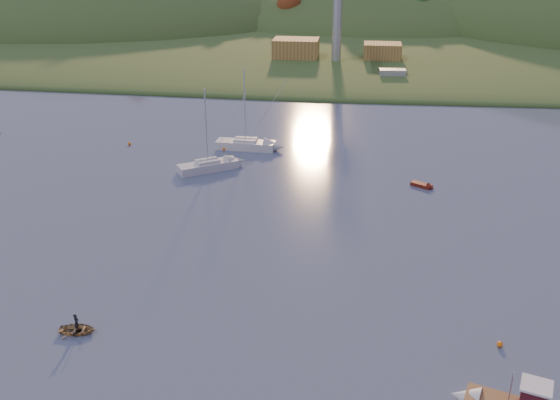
# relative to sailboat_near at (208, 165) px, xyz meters

# --- Properties ---
(far_shore) EXTENTS (620.00, 220.00, 1.50)m
(far_shore) POSITION_rel_sailboat_near_xyz_m (12.88, 179.82, -0.76)
(far_shore) COLOR #345120
(far_shore) RESTS_ON ground
(shore_slope) EXTENTS (640.00, 150.00, 7.00)m
(shore_slope) POSITION_rel_sailboat_near_xyz_m (12.88, 114.82, -0.76)
(shore_slope) COLOR #345120
(shore_slope) RESTS_ON ground
(hill_left) EXTENTS (170.00, 140.00, 44.00)m
(hill_left) POSITION_rel_sailboat_near_xyz_m (-77.12, 149.82, -0.76)
(hill_left) COLOR #345120
(hill_left) RESTS_ON ground
(hill_center) EXTENTS (140.00, 120.00, 36.00)m
(hill_center) POSITION_rel_sailboat_near_xyz_m (22.88, 159.82, -0.76)
(hill_center) COLOR #345120
(hill_center) RESTS_ON ground
(hillside_trees) EXTENTS (280.00, 50.00, 32.00)m
(hillside_trees) POSITION_rel_sailboat_near_xyz_m (12.88, 134.82, -0.76)
(hillside_trees) COLOR #1B4D1B
(hillside_trees) RESTS_ON ground
(wharf) EXTENTS (42.00, 16.00, 2.40)m
(wharf) POSITION_rel_sailboat_near_xyz_m (17.88, 71.82, 0.44)
(wharf) COLOR slate
(wharf) RESTS_ON ground
(shed_west) EXTENTS (11.00, 8.00, 4.80)m
(shed_west) POSITION_rel_sailboat_near_xyz_m (4.88, 72.82, 4.04)
(shed_west) COLOR #9A6733
(shed_west) RESTS_ON wharf
(shed_east) EXTENTS (9.00, 7.00, 4.00)m
(shed_east) POSITION_rel_sailboat_near_xyz_m (25.88, 73.82, 3.64)
(shed_east) COLOR #9A6733
(shed_east) RESTS_ON wharf
(sailboat_near) EXTENTS (8.52, 6.94, 11.88)m
(sailboat_near) POSITION_rel_sailboat_near_xyz_m (0.00, 0.00, 0.00)
(sailboat_near) COLOR silver
(sailboat_near) RESTS_ON ground
(sailboat_far) EXTENTS (9.29, 3.23, 12.71)m
(sailboat_far) POSITION_rel_sailboat_near_xyz_m (3.61, 10.06, 0.04)
(sailboat_far) COLOR silver
(sailboat_far) RESTS_ON ground
(canoe) EXTENTS (3.34, 2.56, 0.64)m
(canoe) POSITION_rel_sailboat_near_xyz_m (-1.90, -39.70, -0.44)
(canoe) COLOR #967E52
(canoe) RESTS_ON ground
(paddler) EXTENTS (0.44, 0.62, 1.59)m
(paddler) POSITION_rel_sailboat_near_xyz_m (-1.90, -39.70, 0.03)
(paddler) COLOR black
(paddler) RESTS_ON ground
(red_tender) EXTENTS (3.34, 2.77, 1.12)m
(red_tender) POSITION_rel_sailboat_near_xyz_m (30.27, -2.71, -0.53)
(red_tender) COLOR #5D170D
(red_tender) RESTS_ON ground
(work_vessel) EXTENTS (13.62, 5.64, 3.43)m
(work_vessel) POSITION_rel_sailboat_near_xyz_m (27.88, 57.82, 0.46)
(work_vessel) COLOR slate
(work_vessel) RESTS_ON ground
(buoy_0) EXTENTS (0.50, 0.50, 0.50)m
(buoy_0) POSITION_rel_sailboat_near_xyz_m (33.40, -37.11, -0.51)
(buoy_0) COLOR orange
(buoy_0) RESTS_ON ground
(buoy_1) EXTENTS (0.50, 0.50, 0.50)m
(buoy_1) POSITION_rel_sailboat_near_xyz_m (-15.11, 9.51, -0.51)
(buoy_1) COLOR orange
(buoy_1) RESTS_ON ground
(buoy_2) EXTENTS (0.50, 0.50, 0.50)m
(buoy_2) POSITION_rel_sailboat_near_xyz_m (0.38, 8.93, -0.51)
(buoy_2) COLOR orange
(buoy_2) RESTS_ON ground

